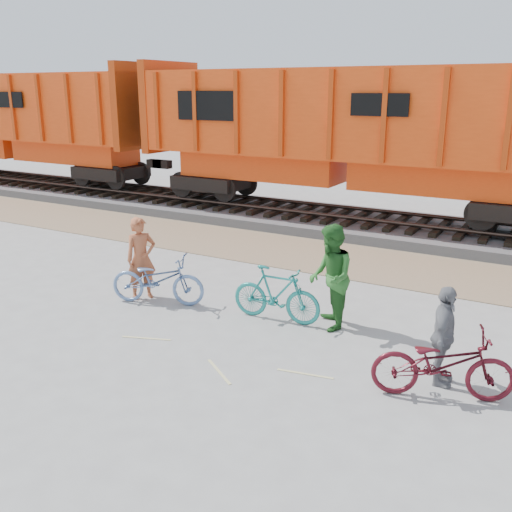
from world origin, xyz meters
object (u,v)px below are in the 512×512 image
at_px(bicycle_blue, 158,280).
at_px(person_woman, 443,336).
at_px(person_solo, 141,258).
at_px(bicycle_teal, 276,294).
at_px(hopper_car_center, 350,131).
at_px(bicycle_maroon, 443,364).
at_px(hopper_car_left, 21,119).
at_px(person_man, 331,277).

bearing_deg(bicycle_blue, person_woman, -114.34).
relative_size(person_solo, person_woman, 1.13).
height_order(bicycle_teal, person_woman, person_woman).
relative_size(hopper_car_center, bicycle_maroon, 7.10).
relative_size(bicycle_maroon, person_woman, 1.29).
relative_size(bicycle_teal, person_solo, 1.02).
bearing_deg(hopper_car_left, person_woman, -23.97).
distance_m(hopper_car_left, person_woman, 21.92).
distance_m(bicycle_blue, person_woman, 5.81).
distance_m(hopper_car_left, bicycle_blue, 16.60).
height_order(bicycle_maroon, person_woman, person_woman).
relative_size(hopper_car_center, person_man, 7.21).
bearing_deg(bicycle_maroon, bicycle_teal, 47.81).
bearing_deg(bicycle_teal, bicycle_maroon, -115.68).
height_order(hopper_car_center, bicycle_teal, hopper_car_center).
xyz_separation_m(bicycle_blue, person_woman, (5.78, -0.54, 0.25)).
bearing_deg(person_man, bicycle_maroon, 26.43).
bearing_deg(bicycle_teal, person_man, -82.66).
relative_size(hopper_car_center, person_solo, 8.09).
bearing_deg(bicycle_teal, bicycle_blue, 95.06).
xyz_separation_m(bicycle_blue, person_solo, (-0.50, 0.10, 0.35)).
bearing_deg(person_solo, person_woman, -63.79).
bearing_deg(bicycle_blue, bicycle_maroon, -118.09).
xyz_separation_m(hopper_car_left, bicycle_maroon, (20.03, -9.26, -2.49)).
distance_m(hopper_car_center, person_woman, 10.38).
bearing_deg(person_woman, bicycle_blue, 77.92).
distance_m(bicycle_teal, bicycle_maroon, 3.61).
xyz_separation_m(hopper_car_left, bicycle_teal, (16.67, -7.92, -2.48)).
height_order(bicycle_blue, person_woman, person_woman).
relative_size(bicycle_blue, person_solo, 1.13).
bearing_deg(person_solo, bicycle_blue, -69.31).
distance_m(hopper_car_left, bicycle_teal, 18.62).
height_order(hopper_car_center, person_woman, hopper_car_center).
height_order(hopper_car_center, bicycle_blue, hopper_car_center).
bearing_deg(bicycle_maroon, person_solo, 60.28).
relative_size(hopper_car_left, person_woman, 9.14).
bearing_deg(person_man, person_woman, 32.80).
height_order(hopper_car_left, bicycle_teal, hopper_car_left).
relative_size(hopper_car_left, person_solo, 8.09).
height_order(hopper_car_left, person_man, hopper_car_left).
relative_size(bicycle_blue, bicycle_maroon, 0.99).
bearing_deg(hopper_car_center, person_solo, -99.35).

